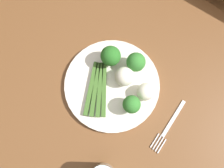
{
  "coord_description": "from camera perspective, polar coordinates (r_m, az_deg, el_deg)",
  "views": [
    {
      "loc": [
        -0.12,
        0.09,
        1.45
      ],
      "look_at": [
        -0.01,
        -0.05,
        0.76
      ],
      "focal_mm": 40.21,
      "sensor_mm": 36.0,
      "label": 1
    }
  ],
  "objects": [
    {
      "name": "broccoli_near_center",
      "position": [
        0.7,
        -0.3,
        6.38
      ],
      "size": [
        0.06,
        0.06,
        0.07
      ],
      "color": "#568E33",
      "rests_on": "plate"
    },
    {
      "name": "plate",
      "position": [
        0.72,
        0.0,
        -0.24
      ],
      "size": [
        0.27,
        0.27,
        0.01
      ],
      "primitive_type": "cylinder",
      "color": "silver",
      "rests_on": "dining_table"
    },
    {
      "name": "asparagus_bundle",
      "position": [
        0.71,
        -3.31,
        -1.18
      ],
      "size": [
        0.13,
        0.16,
        0.01
      ],
      "rotation": [
        0.0,
        0.0,
        2.16
      ],
      "color": "#3D6626",
      "rests_on": "plate"
    },
    {
      "name": "chair",
      "position": [
        1.17,
        19.3,
        15.87
      ],
      "size": [
        0.43,
        0.43,
        0.87
      ],
      "rotation": [
        0.0,
        0.0,
        0.09
      ],
      "color": "brown",
      "rests_on": "ground_plane"
    },
    {
      "name": "cauliflower_front",
      "position": [
        0.69,
        2.86,
        1.73
      ],
      "size": [
        0.05,
        0.05,
        0.05
      ],
      "primitive_type": "sphere",
      "color": "white",
      "rests_on": "plate"
    },
    {
      "name": "dining_table",
      "position": [
        0.83,
        -2.48,
        -4.34
      ],
      "size": [
        1.22,
        0.91,
        0.74
      ],
      "color": "brown",
      "rests_on": "ground_plane"
    },
    {
      "name": "cauliflower_left",
      "position": [
        0.69,
        7.62,
        -1.77
      ],
      "size": [
        0.05,
        0.05,
        0.05
      ],
      "primitive_type": "sphere",
      "color": "white",
      "rests_on": "plate"
    },
    {
      "name": "fork",
      "position": [
        0.73,
        12.78,
        -9.32
      ],
      "size": [
        0.03,
        0.17,
        0.0
      ],
      "rotation": [
        0.0,
        0.0,
        1.66
      ],
      "color": "silver",
      "rests_on": "dining_table"
    },
    {
      "name": "ground_plane",
      "position": [
        1.47,
        -1.41,
        -8.69
      ],
      "size": [
        6.0,
        6.0,
        0.02
      ],
      "primitive_type": "cube",
      "color": "tan"
    },
    {
      "name": "broccoli_back",
      "position": [
        0.7,
        5.47,
        4.97
      ],
      "size": [
        0.05,
        0.05,
        0.07
      ],
      "color": "#609E3D",
      "rests_on": "plate"
    },
    {
      "name": "broccoli_right",
      "position": [
        0.67,
        4.49,
        -4.65
      ],
      "size": [
        0.05,
        0.05,
        0.06
      ],
      "color": "#609E3D",
      "rests_on": "plate"
    }
  ]
}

